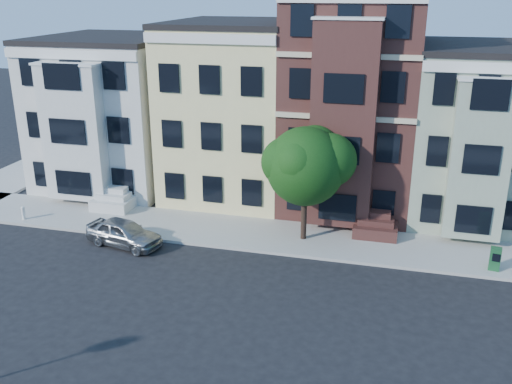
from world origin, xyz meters
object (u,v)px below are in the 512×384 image
(newspaper_box, at_px, (495,259))
(fire_hydrant, at_px, (24,214))
(parked_car, at_px, (124,233))
(street_tree, at_px, (305,171))

(newspaper_box, relative_size, fire_hydrant, 1.77)
(parked_car, bearing_deg, street_tree, -59.63)
(newspaper_box, distance_m, fire_hydrant, 24.09)
(street_tree, xyz_separation_m, parked_car, (-8.50, -2.74, -3.02))
(street_tree, relative_size, parked_car, 1.79)
(newspaper_box, xyz_separation_m, fire_hydrant, (-24.09, -0.20, -0.23))
(newspaper_box, bearing_deg, street_tree, -178.73)
(newspaper_box, height_order, fire_hydrant, newspaper_box)
(street_tree, xyz_separation_m, fire_hydrant, (-15.21, -1.37, -3.24))
(street_tree, height_order, fire_hydrant, street_tree)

